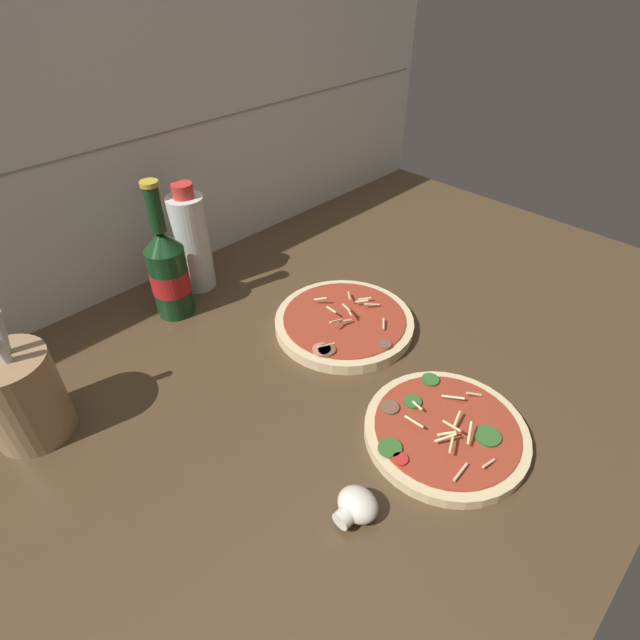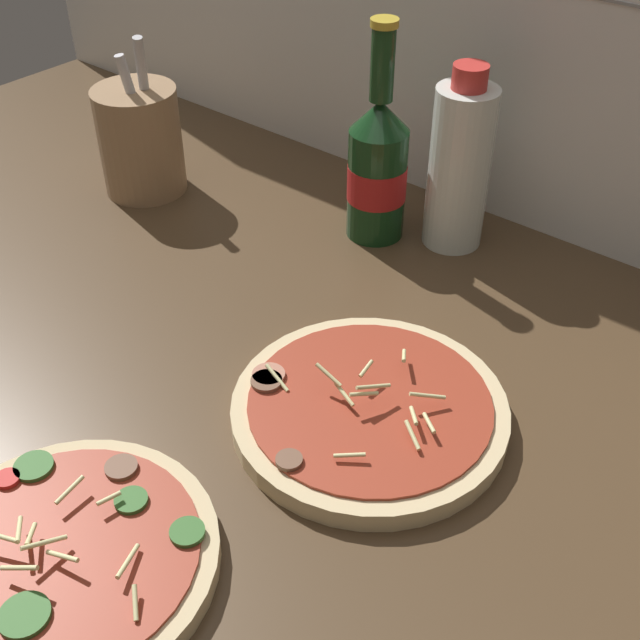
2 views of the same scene
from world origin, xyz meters
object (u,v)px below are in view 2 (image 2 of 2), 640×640
pizza_near (66,559)px  utensil_crock (140,140)px  pizza_far (369,410)px  beer_bottle (378,166)px  oil_bottle (459,166)px

pizza_near → utensil_crock: size_ratio=1.13×
pizza_far → utensil_crock: utensil_crock is taller
beer_bottle → pizza_far: bearing=-54.7°
oil_bottle → utensil_crock: size_ratio=1.06×
beer_bottle → utensil_crock: beer_bottle is taller
pizza_near → pizza_far: pizza_far is taller
pizza_near → beer_bottle: beer_bottle is taller
oil_bottle → utensil_crock: 40.29cm
pizza_far → oil_bottle: bearing=108.7°
utensil_crock → beer_bottle: bearing=18.9°
pizza_near → pizza_far: 27.75cm
pizza_far → utensil_crock: size_ratio=1.22×
pizza_near → utensil_crock: (-39.52, 42.10, 5.88)cm
beer_bottle → utensil_crock: bearing=-161.1°
pizza_near → oil_bottle: bearing=92.1°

